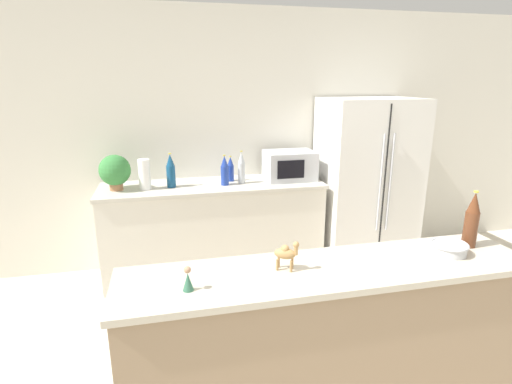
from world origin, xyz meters
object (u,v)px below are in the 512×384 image
object	(u,v)px
paper_towel_roll	(144,174)
camel_figurine	(286,253)
back_bottle_0	(171,171)
back_bottle_2	(231,169)
fruit_bowl	(449,248)
back_bottle_3	(241,168)
potted_plant	(115,171)
wise_man_figurine_blue	(188,280)
wine_bottle	(472,220)
back_bottle_1	(225,171)
refrigerator	(366,183)
microwave	(289,165)

from	to	relation	value
paper_towel_roll	camel_figurine	world-z (taller)	paper_towel_roll
back_bottle_0	back_bottle_2	distance (m)	0.58
back_bottle_0	fruit_bowl	size ratio (longest dim) A/B	1.55
back_bottle_0	back_bottle_3	distance (m)	0.66
back_bottle_2	camel_figurine	xyz separation A→B (m)	(-0.04, -1.97, -0.01)
potted_plant	wise_man_figurine_blue	world-z (taller)	potted_plant
back_bottle_0	back_bottle_3	world-z (taller)	back_bottle_0
potted_plant	wine_bottle	world-z (taller)	wine_bottle
fruit_bowl	paper_towel_roll	bearing A→B (deg)	132.90
back_bottle_1	camel_figurine	world-z (taller)	back_bottle_1
paper_towel_roll	fruit_bowl	distance (m)	2.52
potted_plant	back_bottle_2	bearing A→B (deg)	5.17
back_bottle_0	back_bottle_3	xyz separation A→B (m)	(0.66, -0.01, -0.00)
refrigerator	wise_man_figurine_blue	xyz separation A→B (m)	(-1.93, -1.93, 0.13)
back_bottle_0	back_bottle_2	bearing A→B (deg)	10.45
refrigerator	back_bottle_3	xyz separation A→B (m)	(-1.30, 0.02, 0.21)
camel_figurine	wise_man_figurine_blue	size ratio (longest dim) A/B	1.33
paper_towel_roll	back_bottle_1	distance (m)	0.73
wine_bottle	wise_man_figurine_blue	world-z (taller)	wine_bottle
camel_figurine	wine_bottle	bearing A→B (deg)	2.48
microwave	wine_bottle	size ratio (longest dim) A/B	1.42
refrigerator	back_bottle_0	size ratio (longest dim) A/B	5.35
paper_towel_roll	camel_figurine	xyz separation A→B (m)	(0.76, -1.83, -0.03)
back_bottle_1	wise_man_figurine_blue	world-z (taller)	back_bottle_1
fruit_bowl	back_bottle_3	bearing A→B (deg)	113.84
microwave	camel_figurine	world-z (taller)	microwave
refrigerator	back_bottle_0	world-z (taller)	refrigerator
refrigerator	fruit_bowl	bearing A→B (deg)	-104.48
refrigerator	paper_towel_roll	world-z (taller)	refrigerator
microwave	back_bottle_1	size ratio (longest dim) A/B	1.68
wine_bottle	fruit_bowl	world-z (taller)	wine_bottle
back_bottle_2	fruit_bowl	world-z (taller)	back_bottle_2
back_bottle_1	back_bottle_3	bearing A→B (deg)	9.06
back_bottle_0	potted_plant	bearing A→B (deg)	178.87
potted_plant	microwave	distance (m)	1.64
paper_towel_roll	potted_plant	bearing A→B (deg)	171.42
back_bottle_1	wine_bottle	bearing A→B (deg)	-56.61
potted_plant	back_bottle_3	xyz separation A→B (m)	(1.14, -0.02, -0.02)
potted_plant	wine_bottle	xyz separation A→B (m)	(2.15, -1.82, 0.00)
microwave	back_bottle_2	bearing A→B (deg)	174.69
microwave	back_bottle_1	world-z (taller)	back_bottle_1
paper_towel_roll	wise_man_figurine_blue	world-z (taller)	paper_towel_roll
paper_towel_roll	fruit_bowl	xyz separation A→B (m)	(1.72, -1.85, -0.09)
microwave	wise_man_figurine_blue	xyz separation A→B (m)	(-1.12, -2.01, -0.07)
microwave	back_bottle_0	distance (m)	1.15
paper_towel_roll	back_bottle_1	xyz separation A→B (m)	(0.73, -0.00, -0.00)
refrigerator	camel_figurine	size ratio (longest dim) A/B	10.54
back_bottle_3	potted_plant	bearing A→B (deg)	179.18
paper_towel_roll	back_bottle_3	xyz separation A→B (m)	(0.89, 0.02, 0.01)
back_bottle_3	fruit_bowl	distance (m)	2.05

